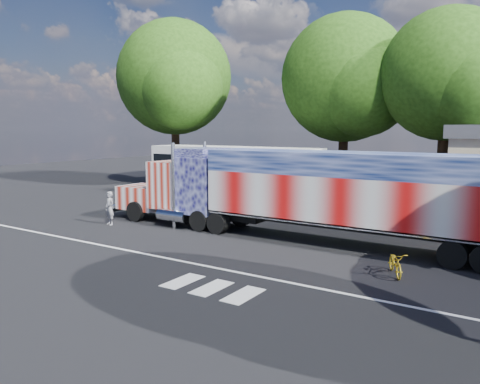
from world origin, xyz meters
The scene contains 9 objects.
ground centered at (0.00, 0.00, 0.00)m, with size 100.00×100.00×0.00m, color black.
lane_markings centered at (1.71, -3.77, 0.01)m, with size 30.00×2.67×0.01m.
semi_truck centered at (3.29, 2.73, 2.23)m, with size 20.36×3.22×4.34m.
coach_bus centered at (-5.78, 10.99, 1.95)m, with size 12.96×3.02×3.77m.
woman centered at (-6.37, 0.22, 0.88)m, with size 0.64×0.42×1.77m, color slate.
bicycle centered at (8.54, -0.28, 0.42)m, with size 0.56×1.61×0.85m, color gold.
tree_n_mid centered at (-0.09, 17.66, 8.68)m, with size 9.92×9.44×13.46m.
tree_nw_a centered at (-14.77, 15.41, 9.39)m, with size 10.40×9.91×14.40m.
tree_ne_a centered at (7.27, 15.79, 8.32)m, with size 8.67×8.26×12.51m.
Camera 1 is at (12.57, -16.33, 5.03)m, focal length 35.00 mm.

